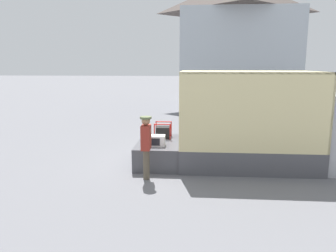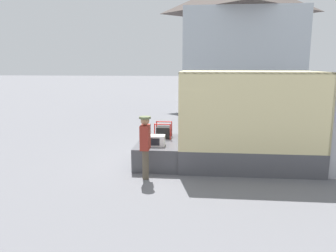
% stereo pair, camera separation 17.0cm
% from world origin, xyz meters
% --- Properties ---
extents(ground_plane, '(160.00, 160.00, 0.00)m').
position_xyz_m(ground_plane, '(0.00, 0.00, 0.00)').
color(ground_plane, slate).
extents(box_truck, '(6.39, 2.50, 2.96)m').
position_xyz_m(box_truck, '(3.88, 0.00, 0.97)').
color(box_truck, '#B2B2B7').
rests_on(box_truck, ground).
extents(tailgate_deck, '(1.38, 2.37, 0.70)m').
position_xyz_m(tailgate_deck, '(-0.69, 0.00, 0.35)').
color(tailgate_deck, '#4C4C51').
rests_on(tailgate_deck, ground).
extents(microwave, '(0.49, 0.39, 0.33)m').
position_xyz_m(microwave, '(-0.70, -0.59, 0.87)').
color(microwave, white).
rests_on(microwave, tailgate_deck).
extents(portable_generator, '(0.56, 0.54, 0.52)m').
position_xyz_m(portable_generator, '(-0.60, 0.55, 0.90)').
color(portable_generator, black).
rests_on(portable_generator, tailgate_deck).
extents(worker_person, '(0.32, 0.44, 1.78)m').
position_xyz_m(worker_person, '(-0.88, -1.63, 1.10)').
color(worker_person, brown).
rests_on(worker_person, ground).
extents(house_backdrop, '(8.12, 7.34, 9.09)m').
position_xyz_m(house_backdrop, '(3.33, 14.20, 4.63)').
color(house_backdrop, '#A8B2BC').
rests_on(house_backdrop, ground).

